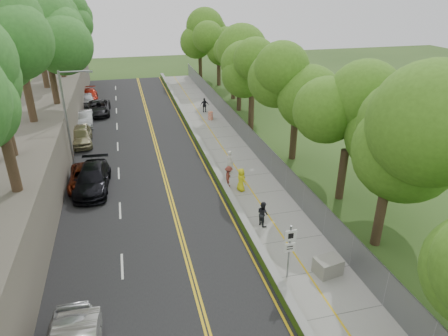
% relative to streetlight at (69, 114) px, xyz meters
% --- Properties ---
extents(ground, '(140.00, 140.00, 0.00)m').
position_rel_streetlight_xyz_m(ground, '(10.46, -14.00, -4.64)').
color(ground, '#33511E').
rests_on(ground, ground).
extents(road, '(11.20, 66.00, 0.04)m').
position_rel_streetlight_xyz_m(road, '(5.06, 1.00, -4.62)').
color(road, black).
rests_on(road, ground).
extents(sidewalk, '(4.20, 66.00, 0.05)m').
position_rel_streetlight_xyz_m(sidewalk, '(13.01, 1.00, -4.61)').
color(sidewalk, gray).
rests_on(sidewalk, ground).
extents(jersey_barrier, '(0.42, 66.00, 0.60)m').
position_rel_streetlight_xyz_m(jersey_barrier, '(10.71, 1.00, -4.34)').
color(jersey_barrier, '#7BE118').
rests_on(jersey_barrier, ground).
extents(rock_embankment, '(5.00, 66.00, 4.00)m').
position_rel_streetlight_xyz_m(rock_embankment, '(-3.04, 1.00, -2.64)').
color(rock_embankment, '#595147').
rests_on(rock_embankment, ground).
extents(chainlink_fence, '(0.04, 66.00, 2.00)m').
position_rel_streetlight_xyz_m(chainlink_fence, '(15.11, 1.00, -3.64)').
color(chainlink_fence, slate).
rests_on(chainlink_fence, ground).
extents(trees_embankment, '(6.40, 66.00, 13.00)m').
position_rel_streetlight_xyz_m(trees_embankment, '(-2.54, 1.00, 5.86)').
color(trees_embankment, '#3D862F').
rests_on(trees_embankment, rock_embankment).
extents(trees_fenceside, '(7.00, 66.00, 14.00)m').
position_rel_streetlight_xyz_m(trees_fenceside, '(17.46, 1.00, 2.36)').
color(trees_fenceside, '#4F8A22').
rests_on(trees_fenceside, ground).
extents(streetlight, '(2.52, 0.22, 8.00)m').
position_rel_streetlight_xyz_m(streetlight, '(0.00, 0.00, 0.00)').
color(streetlight, gray).
rests_on(streetlight, ground).
extents(signpost, '(0.62, 0.09, 3.10)m').
position_rel_streetlight_xyz_m(signpost, '(11.51, -17.02, -2.68)').
color(signpost, gray).
rests_on(signpost, sidewalk).
extents(construction_barrel, '(0.55, 0.55, 0.91)m').
position_rel_streetlight_xyz_m(construction_barrel, '(13.46, 9.81, -4.13)').
color(construction_barrel, '#F72D00').
rests_on(construction_barrel, sidewalk).
extents(concrete_block, '(1.47, 1.20, 0.88)m').
position_rel_streetlight_xyz_m(concrete_block, '(13.66, -17.24, -4.15)').
color(concrete_block, gray).
rests_on(concrete_block, sidewalk).
extents(car_2, '(2.30, 4.95, 1.37)m').
position_rel_streetlight_xyz_m(car_2, '(0.88, -3.63, -3.91)').
color(car_2, '#541809').
rests_on(car_2, road).
extents(car_3, '(2.72, 5.89, 1.67)m').
position_rel_streetlight_xyz_m(car_3, '(1.45, -4.35, -3.77)').
color(car_3, black).
rests_on(car_3, road).
extents(car_4, '(2.23, 5.02, 1.68)m').
position_rel_streetlight_xyz_m(car_4, '(-0.01, 5.54, -3.76)').
color(car_4, tan).
rests_on(car_4, road).
extents(car_5, '(1.78, 4.55, 1.48)m').
position_rel_streetlight_xyz_m(car_5, '(0.04, 11.27, -3.86)').
color(car_5, '#AEB0B5').
rests_on(car_5, road).
extents(car_6, '(2.56, 5.44, 1.50)m').
position_rel_streetlight_xyz_m(car_6, '(1.33, 15.13, -3.85)').
color(car_6, black).
rests_on(car_6, road).
extents(car_7, '(2.26, 4.96, 1.41)m').
position_rel_streetlight_xyz_m(car_7, '(0.03, 21.73, -3.90)').
color(car_7, '#9E1D0E').
rests_on(car_7, road).
extents(car_8, '(1.83, 4.02, 1.34)m').
position_rel_streetlight_xyz_m(car_8, '(-0.14, 19.92, -3.93)').
color(car_8, silver).
rests_on(car_8, road).
extents(painter_0, '(0.81, 0.99, 1.76)m').
position_rel_streetlight_xyz_m(painter_0, '(11.91, -7.29, -3.71)').
color(painter_0, yellow).
rests_on(painter_0, sidewalk).
extents(painter_1, '(0.69, 0.82, 1.92)m').
position_rel_streetlight_xyz_m(painter_1, '(11.91, -4.18, -3.63)').
color(painter_1, white).
rests_on(painter_1, sidewalk).
extents(painter_2, '(0.81, 0.93, 1.62)m').
position_rel_streetlight_xyz_m(painter_2, '(11.91, -12.03, -3.78)').
color(painter_2, black).
rests_on(painter_2, sidewalk).
extents(painter_3, '(0.94, 1.21, 1.64)m').
position_rel_streetlight_xyz_m(painter_3, '(11.21, -6.45, -3.77)').
color(painter_3, brown).
rests_on(painter_3, sidewalk).
extents(person_far, '(1.03, 0.48, 1.70)m').
position_rel_streetlight_xyz_m(person_far, '(13.41, 12.77, -3.74)').
color(person_far, black).
rests_on(person_far, sidewalk).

